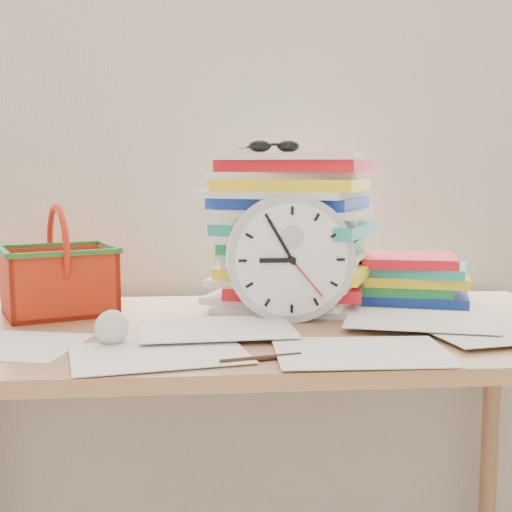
{
  "coord_description": "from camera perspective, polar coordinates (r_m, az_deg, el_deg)",
  "views": [
    {
      "loc": [
        -0.12,
        0.16,
        1.08
      ],
      "look_at": [
        0.0,
        1.6,
        0.89
      ],
      "focal_mm": 50.0,
      "sensor_mm": 36.0,
      "label": 1
    }
  ],
  "objects": [
    {
      "name": "sunglasses",
      "position": [
        1.6,
        1.45,
        8.8
      ],
      "size": [
        0.14,
        0.13,
        0.03
      ],
      "primitive_type": null,
      "rotation": [
        0.0,
        0.0,
        0.13
      ],
      "color": "black",
      "rests_on": "paper_stack"
    },
    {
      "name": "pen",
      "position": [
        1.21,
        0.4,
        -8.2
      ],
      "size": [
        0.14,
        0.04,
        0.01
      ],
      "primitive_type": "cylinder",
      "rotation": [
        0.0,
        1.57,
        0.24
      ],
      "color": "black",
      "rests_on": "desk"
    },
    {
      "name": "desk",
      "position": [
        1.5,
        -0.15,
        -8.36
      ],
      "size": [
        1.4,
        0.7,
        0.75
      ],
      "color": "#A0714B",
      "rests_on": "ground"
    },
    {
      "name": "basket",
      "position": [
        1.63,
        -15.53,
        -0.36
      ],
      "size": [
        0.29,
        0.26,
        0.24
      ],
      "primitive_type": null,
      "rotation": [
        0.0,
        0.0,
        0.36
      ],
      "color": "red",
      "rests_on": "desk"
    },
    {
      "name": "scattered_papers",
      "position": [
        1.48,
        -0.16,
        -5.34
      ],
      "size": [
        1.26,
        0.42,
        0.02
      ],
      "primitive_type": null,
      "color": "white",
      "rests_on": "desk"
    },
    {
      "name": "book_stack",
      "position": [
        1.76,
        12.46,
        -1.76
      ],
      "size": [
        0.33,
        0.29,
        0.11
      ],
      "primitive_type": null,
      "rotation": [
        0.0,
        0.0,
        -0.37
      ],
      "color": "white",
      "rests_on": "desk"
    },
    {
      "name": "curtain",
      "position": [
        1.84,
        -1.21,
        14.17
      ],
      "size": [
        2.4,
        0.01,
        2.5
      ],
      "primitive_type": "cube",
      "color": "beige",
      "rests_on": "room_shell"
    },
    {
      "name": "clock",
      "position": [
        1.5,
        2.74,
        -0.17
      ],
      "size": [
        0.27,
        0.05,
        0.27
      ],
      "primitive_type": "cylinder",
      "rotation": [
        1.57,
        0.0,
        0.0
      ],
      "color": "#B6B7BD",
      "rests_on": "desk"
    },
    {
      "name": "crumpled_ball",
      "position": [
        1.34,
        -11.48,
        -5.61
      ],
      "size": [
        0.07,
        0.07,
        0.07
      ],
      "primitive_type": "sphere",
      "color": "white",
      "rests_on": "desk"
    },
    {
      "name": "paper_stack",
      "position": [
        1.65,
        2.66,
        2.02
      ],
      "size": [
        0.43,
        0.39,
        0.36
      ],
      "primitive_type": null,
      "rotation": [
        0.0,
        0.0,
        -0.33
      ],
      "color": "white",
      "rests_on": "desk"
    }
  ]
}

